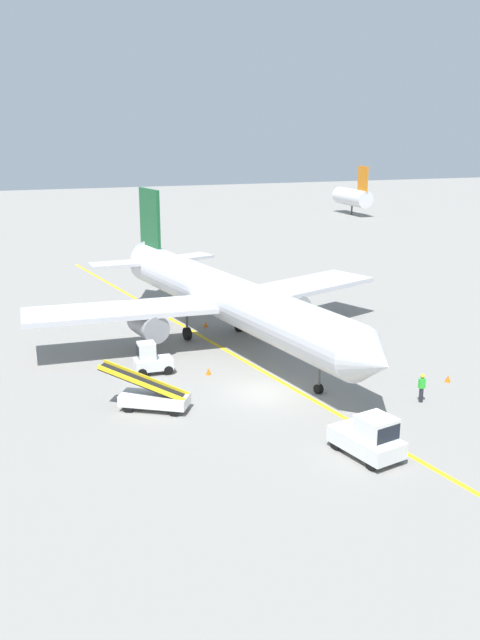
% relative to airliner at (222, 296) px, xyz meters
% --- Properties ---
extents(ground_plane, '(300.00, 300.00, 0.00)m').
position_rel_airliner_xyz_m(ground_plane, '(-0.95, -10.76, -3.42)').
color(ground_plane, gray).
extents(taxi_line_yellow, '(13.87, 78.89, 0.01)m').
position_rel_airliner_xyz_m(taxi_line_yellow, '(0.09, -5.76, -3.41)').
color(taxi_line_yellow, yellow).
rests_on(taxi_line_yellow, ground).
extents(airliner, '(28.20, 35.23, 10.10)m').
position_rel_airliner_xyz_m(airliner, '(0.00, 0.00, 0.00)').
color(airliner, silver).
rests_on(airliner, ground).
extents(pushback_tug, '(2.65, 3.93, 2.20)m').
position_rel_airliner_xyz_m(pushback_tug, '(0.70, -20.05, -2.42)').
color(pushback_tug, silver).
rests_on(pushback_tug, ground).
extents(baggage_tug_near_wing, '(2.44, 1.39, 2.10)m').
position_rel_airliner_xyz_m(baggage_tug_near_wing, '(-6.52, -5.17, -2.49)').
color(baggage_tug_near_wing, silver).
rests_on(baggage_tug_near_wing, ground).
extents(belt_loader_forward_hold, '(4.93, 3.66, 2.59)m').
position_rel_airliner_xyz_m(belt_loader_forward_hold, '(-7.73, -10.94, -2.64)').
color(belt_loader_forward_hold, silver).
rests_on(belt_loader_forward_hold, ground).
extents(ground_crew_marshaller, '(0.36, 0.24, 1.70)m').
position_rel_airliner_xyz_m(ground_crew_marshaller, '(6.98, -15.04, -2.51)').
color(ground_crew_marshaller, '#26262D').
rests_on(ground_crew_marshaller, ground).
extents(safety_cone_nose_right, '(0.36, 0.36, 0.44)m').
position_rel_airliner_xyz_m(safety_cone_nose_right, '(-3.14, -6.60, -3.20)').
color(safety_cone_nose_right, orange).
rests_on(safety_cone_nose_right, ground).
extents(safety_cone_wingtip_left, '(0.36, 0.36, 0.44)m').
position_rel_airliner_xyz_m(safety_cone_wingtip_left, '(10.41, -12.86, -3.20)').
color(safety_cone_wingtip_left, orange).
rests_on(safety_cone_wingtip_left, ground).
extents(safety_cone_wingtip_right, '(0.36, 0.36, 0.44)m').
position_rel_airliner_xyz_m(safety_cone_wingtip_right, '(-0.12, 3.89, -3.20)').
color(safety_cone_wingtip_right, orange).
rests_on(safety_cone_wingtip_right, ground).
extents(distant_aircraft_mid_left, '(3.00, 10.10, 8.80)m').
position_rel_airliner_xyz_m(distant_aircraft_mid_left, '(46.43, 65.28, -0.20)').
color(distant_aircraft_mid_left, silver).
rests_on(distant_aircraft_mid_left, ground).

